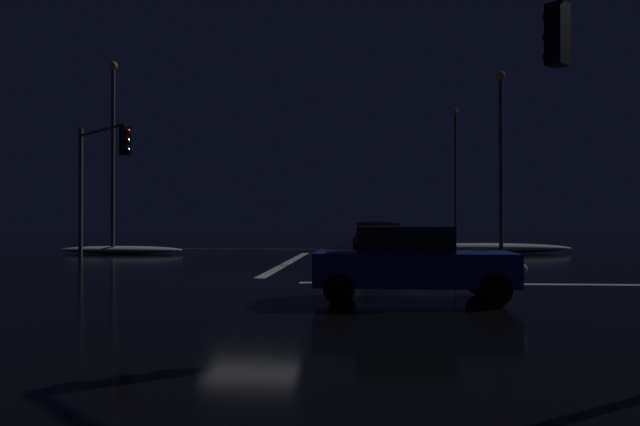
{
  "coord_description": "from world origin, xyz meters",
  "views": [
    {
      "loc": [
        3.14,
        -17.63,
        1.71
      ],
      "look_at": [
        0.99,
        12.02,
        2.01
      ],
      "focal_mm": 36.64,
      "sensor_mm": 36.0,
      "label": 1
    }
  ],
  "objects_px": {
    "sedan_green": "(377,232)",
    "streetlamp_right_near": "(501,149)",
    "sedan_gray": "(370,235)",
    "sedan_blue_crossing": "(411,262)",
    "sedan_silver": "(376,231)",
    "sedan_red": "(379,237)",
    "sedan_white": "(381,241)",
    "streetlamp_left_near": "(113,143)",
    "traffic_signal_nw": "(100,166)",
    "streetlamp_right_far": "(456,166)"
  },
  "relations": [
    {
      "from": "sedan_blue_crossing",
      "to": "sedan_green",
      "type": "bearing_deg",
      "value": 90.5
    },
    {
      "from": "streetlamp_left_near",
      "to": "streetlamp_right_far",
      "type": "height_order",
      "value": "streetlamp_right_far"
    },
    {
      "from": "sedan_white",
      "to": "streetlamp_left_near",
      "type": "xyz_separation_m",
      "value": [
        -13.23,
        3.5,
        4.71
      ]
    },
    {
      "from": "sedan_green",
      "to": "streetlamp_left_near",
      "type": "relative_size",
      "value": 0.45
    },
    {
      "from": "sedan_white",
      "to": "streetlamp_right_near",
      "type": "xyz_separation_m",
      "value": [
        5.8,
        3.5,
        4.29
      ]
    },
    {
      "from": "sedan_blue_crossing",
      "to": "streetlamp_left_near",
      "type": "height_order",
      "value": "streetlamp_left_near"
    },
    {
      "from": "sedan_white",
      "to": "streetlamp_left_near",
      "type": "relative_size",
      "value": 0.45
    },
    {
      "from": "sedan_red",
      "to": "streetlamp_left_near",
      "type": "bearing_deg",
      "value": -168.33
    },
    {
      "from": "traffic_signal_nw",
      "to": "sedan_red",
      "type": "bearing_deg",
      "value": 39.89
    },
    {
      "from": "traffic_signal_nw",
      "to": "streetlamp_right_near",
      "type": "height_order",
      "value": "streetlamp_right_near"
    },
    {
      "from": "sedan_blue_crossing",
      "to": "traffic_signal_nw",
      "type": "bearing_deg",
      "value": 136.21
    },
    {
      "from": "sedan_white",
      "to": "sedan_silver",
      "type": "height_order",
      "value": "same"
    },
    {
      "from": "streetlamp_left_near",
      "to": "streetlamp_right_far",
      "type": "distance_m",
      "value": 24.86
    },
    {
      "from": "streetlamp_right_near",
      "to": "sedan_silver",
      "type": "bearing_deg",
      "value": 105.26
    },
    {
      "from": "sedan_green",
      "to": "streetlamp_right_far",
      "type": "xyz_separation_m",
      "value": [
        5.71,
        1.27,
        4.75
      ]
    },
    {
      "from": "sedan_blue_crossing",
      "to": "sedan_silver",
      "type": "bearing_deg",
      "value": 90.39
    },
    {
      "from": "streetlamp_right_far",
      "to": "sedan_red",
      "type": "bearing_deg",
      "value": -113.49
    },
    {
      "from": "sedan_white",
      "to": "streetlamp_right_far",
      "type": "xyz_separation_m",
      "value": [
        5.8,
        19.5,
        4.75
      ]
    },
    {
      "from": "sedan_green",
      "to": "streetlamp_right_near",
      "type": "relative_size",
      "value": 0.49
    },
    {
      "from": "sedan_gray",
      "to": "sedan_green",
      "type": "height_order",
      "value": "same"
    },
    {
      "from": "sedan_gray",
      "to": "streetlamp_right_far",
      "type": "distance_m",
      "value": 10.96
    },
    {
      "from": "sedan_gray",
      "to": "sedan_silver",
      "type": "distance_m",
      "value": 12.59
    },
    {
      "from": "sedan_red",
      "to": "streetlamp_right_far",
      "type": "distance_m",
      "value": 15.22
    },
    {
      "from": "sedan_blue_crossing",
      "to": "sedan_red",
      "type": "bearing_deg",
      "value": 90.93
    },
    {
      "from": "sedan_red",
      "to": "sedan_blue_crossing",
      "type": "relative_size",
      "value": 1.0
    },
    {
      "from": "streetlamp_right_near",
      "to": "sedan_blue_crossing",
      "type": "bearing_deg",
      "value": -107.14
    },
    {
      "from": "sedan_silver",
      "to": "streetlamp_right_far",
      "type": "distance_m",
      "value": 8.88
    },
    {
      "from": "sedan_blue_crossing",
      "to": "streetlamp_right_near",
      "type": "bearing_deg",
      "value": 72.86
    },
    {
      "from": "sedan_white",
      "to": "sedan_silver",
      "type": "distance_m",
      "value": 24.38
    },
    {
      "from": "sedan_gray",
      "to": "sedan_blue_crossing",
      "type": "distance_m",
      "value": 25.94
    },
    {
      "from": "sedan_silver",
      "to": "streetlamp_right_near",
      "type": "height_order",
      "value": "streetlamp_right_near"
    },
    {
      "from": "streetlamp_right_far",
      "to": "traffic_signal_nw",
      "type": "bearing_deg",
      "value": -126.85
    },
    {
      "from": "sedan_green",
      "to": "traffic_signal_nw",
      "type": "bearing_deg",
      "value": -117.74
    },
    {
      "from": "streetlamp_right_near",
      "to": "streetlamp_left_near",
      "type": "bearing_deg",
      "value": 180.0
    },
    {
      "from": "sedan_green",
      "to": "sedan_red",
      "type": "bearing_deg",
      "value": -90.24
    },
    {
      "from": "traffic_signal_nw",
      "to": "streetlamp_right_near",
      "type": "bearing_deg",
      "value": 21.29
    },
    {
      "from": "sedan_red",
      "to": "streetlamp_left_near",
      "type": "distance_m",
      "value": 14.34
    },
    {
      "from": "sedan_red",
      "to": "traffic_signal_nw",
      "type": "distance_m",
      "value": 14.88
    },
    {
      "from": "sedan_white",
      "to": "streetlamp_right_near",
      "type": "height_order",
      "value": "streetlamp_right_near"
    },
    {
      "from": "streetlamp_right_near",
      "to": "streetlamp_right_far",
      "type": "height_order",
      "value": "streetlamp_right_far"
    },
    {
      "from": "sedan_white",
      "to": "sedan_silver",
      "type": "relative_size",
      "value": 1.0
    },
    {
      "from": "sedan_red",
      "to": "streetlamp_right_far",
      "type": "bearing_deg",
      "value": 66.51
    },
    {
      "from": "traffic_signal_nw",
      "to": "sedan_white",
      "type": "bearing_deg",
      "value": 15.57
    },
    {
      "from": "sedan_silver",
      "to": "streetlamp_left_near",
      "type": "height_order",
      "value": "streetlamp_left_near"
    },
    {
      "from": "traffic_signal_nw",
      "to": "streetlamp_left_near",
      "type": "relative_size",
      "value": 0.57
    },
    {
      "from": "sedan_red",
      "to": "streetlamp_right_near",
      "type": "height_order",
      "value": "streetlamp_right_near"
    },
    {
      "from": "sedan_silver",
      "to": "streetlamp_right_near",
      "type": "distance_m",
      "value": 22.07
    },
    {
      "from": "sedan_white",
      "to": "sedan_green",
      "type": "height_order",
      "value": "same"
    },
    {
      "from": "sedan_silver",
      "to": "streetlamp_right_far",
      "type": "height_order",
      "value": "streetlamp_right_far"
    },
    {
      "from": "sedan_silver",
      "to": "traffic_signal_nw",
      "type": "bearing_deg",
      "value": -112.24
    }
  ]
}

